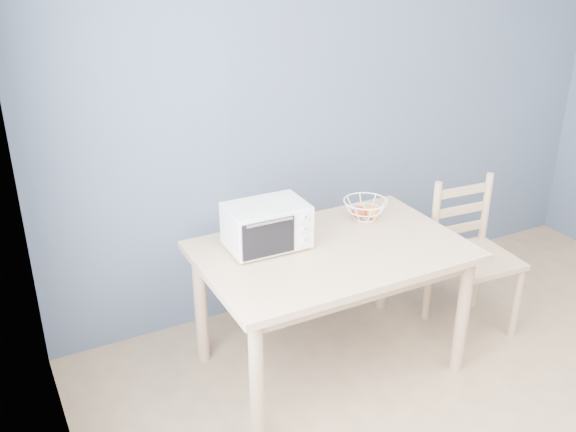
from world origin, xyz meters
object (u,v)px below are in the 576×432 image
toaster_oven (264,226)px  fruit_basket (365,209)px  dining_table (332,265)px  dining_chair (471,259)px

toaster_oven → fruit_basket: 0.68m
dining_table → fruit_basket: size_ratio=4.36×
dining_chair → dining_table: bearing=-177.7°
dining_table → dining_chair: 0.99m
dining_table → toaster_oven: 0.43m
dining_chair → fruit_basket: bearing=160.9°
fruit_basket → dining_chair: bearing=-23.4°
dining_table → toaster_oven: bearing=152.8°
dining_chair → toaster_oven: bearing=175.6°
toaster_oven → dining_chair: (1.29, -0.20, -0.42)m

